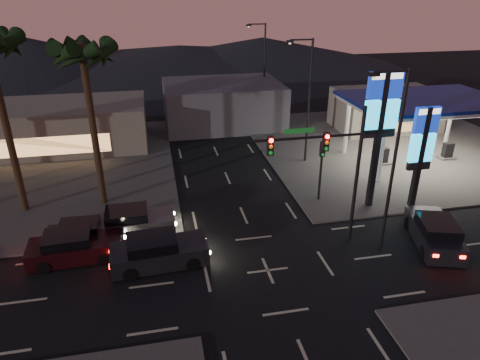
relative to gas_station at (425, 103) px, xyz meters
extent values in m
plane|color=black|center=(-16.00, -12.00, -5.08)|extent=(140.00, 140.00, 0.00)
cube|color=#47443F|center=(0.00, 4.00, -5.02)|extent=(24.00, 24.00, 0.12)
cube|color=#47443F|center=(-32.00, 4.00, -5.02)|extent=(24.00, 24.00, 0.12)
cylinder|color=silver|center=(-5.00, -3.00, -2.58)|extent=(0.36, 0.36, 5.00)
cylinder|color=silver|center=(-5.00, 3.00, -2.58)|extent=(0.36, 0.36, 5.00)
cylinder|color=silver|center=(5.00, 3.00, -2.58)|extent=(0.36, 0.36, 5.00)
cube|color=silver|center=(0.00, 0.00, 0.12)|extent=(12.00, 8.00, 0.50)
cube|color=white|center=(0.00, 0.00, -0.18)|extent=(11.60, 7.60, 0.06)
cube|color=navy|center=(0.00, 0.00, 0.27)|extent=(12.20, 8.20, 0.25)
cube|color=black|center=(-3.00, 0.00, -4.28)|extent=(0.80, 0.50, 1.40)
cube|color=black|center=(3.00, 0.00, -4.28)|extent=(0.80, 0.50, 1.40)
cube|color=#726B5B|center=(2.00, 9.00, -3.08)|extent=(10.00, 6.00, 4.00)
cube|color=black|center=(-7.50, -6.50, -0.58)|extent=(0.35, 0.35, 9.00)
cube|color=navy|center=(-7.50, -6.50, 3.12)|extent=(2.20, 0.30, 1.60)
cube|color=white|center=(-7.50, -6.50, 3.67)|extent=(1.98, 0.32, 0.35)
cube|color=#18B6EC|center=(-7.50, -6.50, 1.32)|extent=(2.20, 0.30, 1.80)
cube|color=black|center=(-7.50, -6.50, 0.12)|extent=(2.09, 0.28, 0.50)
cube|color=black|center=(-5.00, -7.50, -1.58)|extent=(0.35, 0.35, 7.00)
cube|color=navy|center=(-5.00, -7.50, 1.12)|extent=(1.60, 0.30, 1.60)
cube|color=white|center=(-5.00, -7.50, 1.67)|extent=(1.44, 0.32, 0.35)
cube|color=#18B6EC|center=(-5.00, -7.50, -0.68)|extent=(1.60, 0.30, 1.80)
cube|color=black|center=(-5.00, -7.50, -1.88)|extent=(1.52, 0.28, 0.50)
cylinder|color=black|center=(-10.50, -10.00, -1.08)|extent=(0.20, 0.20, 8.00)
cylinder|color=black|center=(-13.50, -10.00, 1.42)|extent=(6.00, 0.14, 0.14)
cube|color=#0C3F14|center=(-14.00, -10.00, 1.82)|extent=(1.60, 0.05, 0.25)
cube|color=black|center=(-12.50, -10.00, 1.12)|extent=(0.32, 0.25, 1.00)
sphere|color=#FF0C07|center=(-12.50, -10.15, 1.45)|extent=(0.22, 0.22, 0.22)
sphere|color=orange|center=(-12.50, -10.15, 1.12)|extent=(0.20, 0.20, 0.20)
sphere|color=#0CB226|center=(-12.50, -10.15, 0.79)|extent=(0.20, 0.20, 0.20)
cube|color=black|center=(-15.50, -10.00, 1.12)|extent=(0.32, 0.25, 1.00)
sphere|color=#FF0C07|center=(-15.50, -10.15, 1.45)|extent=(0.22, 0.22, 0.22)
sphere|color=orange|center=(-15.50, -10.15, 1.12)|extent=(0.20, 0.20, 0.20)
sphere|color=#0CB226|center=(-15.50, -10.15, 0.79)|extent=(0.20, 0.20, 0.20)
cylinder|color=black|center=(-10.50, -5.00, -3.08)|extent=(0.16, 0.16, 4.00)
cube|color=black|center=(-10.50, -5.00, -1.28)|extent=(0.32, 0.25, 1.00)
sphere|color=#FF0C07|center=(-10.50, -5.15, -0.95)|extent=(0.22, 0.22, 0.22)
sphere|color=orange|center=(-10.50, -5.15, -1.28)|extent=(0.20, 0.20, 0.20)
sphere|color=#0CB226|center=(-10.50, -5.15, -1.61)|extent=(0.20, 0.20, 0.20)
cylinder|color=black|center=(-9.00, -11.00, -0.08)|extent=(0.18, 0.18, 10.00)
cylinder|color=black|center=(-9.90, -11.00, 4.82)|extent=(1.80, 0.12, 0.12)
cube|color=black|center=(-10.80, -11.00, 4.72)|extent=(0.50, 0.25, 0.18)
sphere|color=#FFCC8C|center=(-10.80, -11.00, 4.60)|extent=(0.20, 0.20, 0.20)
cylinder|color=black|center=(-9.00, 2.00, -0.08)|extent=(0.18, 0.18, 10.00)
cylinder|color=black|center=(-9.90, 2.00, 4.82)|extent=(1.80, 0.12, 0.12)
cube|color=black|center=(-10.80, 2.00, 4.72)|extent=(0.50, 0.25, 0.18)
sphere|color=#FFCC8C|center=(-10.80, 2.00, 4.60)|extent=(0.20, 0.20, 0.20)
cylinder|color=black|center=(-9.00, 16.00, -0.08)|extent=(0.18, 0.18, 10.00)
cylinder|color=black|center=(-9.90, 16.00, 4.82)|extent=(1.80, 0.12, 0.12)
cube|color=black|center=(-10.80, 16.00, 4.72)|extent=(0.50, 0.25, 0.18)
sphere|color=#FFCC8C|center=(-10.80, 16.00, 4.60)|extent=(0.20, 0.20, 0.20)
cylinder|color=black|center=(-25.00, -2.50, 0.02)|extent=(0.44, 0.44, 10.20)
sphere|color=black|center=(-25.00, -2.50, 5.12)|extent=(0.90, 0.90, 0.90)
cone|color=black|center=(-23.70, -2.50, 4.82)|extent=(0.90, 2.74, 1.91)
cone|color=black|center=(-24.08, -1.58, 4.82)|extent=(2.57, 2.57, 1.91)
cone|color=black|center=(-25.00, -1.20, 4.82)|extent=(2.74, 0.90, 1.91)
cone|color=black|center=(-25.92, -1.58, 4.82)|extent=(2.57, 2.57, 1.91)
cone|color=black|center=(-26.30, -2.50, 4.82)|extent=(0.90, 2.74, 1.91)
cone|color=black|center=(-25.92, -3.42, 4.82)|extent=(2.57, 2.57, 1.91)
cone|color=black|center=(-25.00, -3.80, 4.82)|extent=(2.74, 0.90, 1.91)
cone|color=black|center=(-24.08, -3.42, 4.82)|extent=(2.57, 2.57, 1.91)
cylinder|color=black|center=(-30.00, -2.50, 0.32)|extent=(0.44, 0.44, 10.80)
cone|color=black|center=(-28.70, -2.50, 5.42)|extent=(0.90, 2.74, 1.91)
cone|color=black|center=(-29.08, -1.58, 5.42)|extent=(2.57, 2.57, 1.91)
cone|color=black|center=(-29.08, -3.42, 5.42)|extent=(2.57, 2.57, 1.91)
cube|color=#726B5B|center=(-30.00, 10.00, -3.08)|extent=(16.00, 8.00, 4.00)
cube|color=#4C4C51|center=(-14.00, 14.00, -2.88)|extent=(12.00, 9.00, 4.40)
cone|color=black|center=(-41.00, 48.00, -2.08)|extent=(40.00, 40.00, 6.00)
cone|color=black|center=(-1.00, 48.00, -2.58)|extent=(50.00, 50.00, 5.00)
cone|color=black|center=(-16.00, 48.00, -3.08)|extent=(60.00, 60.00, 4.00)
cube|color=black|center=(-21.50, -10.27, -4.45)|extent=(5.18, 2.48, 1.03)
cube|color=black|center=(-21.84, -10.29, -3.76)|extent=(2.65, 2.12, 0.74)
cylinder|color=black|center=(-19.97, -9.18, -4.71)|extent=(0.75, 0.33, 0.73)
cylinder|color=black|center=(-19.83, -11.12, -4.71)|extent=(0.75, 0.33, 0.73)
cylinder|color=black|center=(-23.17, -9.41, -4.71)|extent=(0.75, 0.33, 0.73)
cylinder|color=black|center=(-23.03, -11.35, -4.71)|extent=(0.75, 0.33, 0.73)
sphere|color=#FFF2BF|center=(-19.04, -9.40, -4.37)|extent=(0.25, 0.25, 0.25)
sphere|color=#FFF2BF|center=(-18.94, -10.77, -4.37)|extent=(0.25, 0.25, 0.25)
cube|color=#FF140A|center=(-24.06, -9.76, -4.28)|extent=(0.11, 0.29, 0.16)
cube|color=#FF140A|center=(-23.96, -11.13, -4.28)|extent=(0.11, 0.29, 0.16)
cube|color=black|center=(-25.94, -8.84, -4.48)|extent=(4.90, 2.26, 0.98)
cube|color=black|center=(-26.27, -8.86, -3.83)|extent=(2.49, 1.98, 0.71)
cylinder|color=black|center=(-24.47, -7.83, -4.73)|extent=(0.71, 0.30, 0.70)
cylinder|color=black|center=(-24.37, -9.69, -4.73)|extent=(0.71, 0.30, 0.70)
cylinder|color=black|center=(-27.52, -7.99, -4.73)|extent=(0.71, 0.30, 0.70)
cylinder|color=black|center=(-27.42, -9.84, -4.73)|extent=(0.71, 0.30, 0.70)
sphere|color=#FFF2BF|center=(-23.58, -8.06, -4.40)|extent=(0.24, 0.24, 0.24)
sphere|color=#FFF2BF|center=(-23.51, -9.37, -4.40)|extent=(0.24, 0.24, 0.24)
cube|color=#FF140A|center=(-28.38, -8.31, -4.32)|extent=(0.10, 0.28, 0.15)
cube|color=#FF140A|center=(-28.31, -9.62, -4.32)|extent=(0.10, 0.28, 0.15)
cube|color=#4D4D4F|center=(-22.92, -6.76, -4.48)|extent=(4.89, 2.14, 0.99)
cube|color=black|center=(-23.25, -6.77, -3.81)|extent=(2.46, 1.92, 0.72)
cylinder|color=black|center=(-21.40, -5.79, -4.73)|extent=(0.71, 0.28, 0.70)
cylinder|color=black|center=(-21.36, -7.66, -4.73)|extent=(0.71, 0.28, 0.70)
cylinder|color=black|center=(-24.48, -5.86, -4.73)|extent=(0.71, 0.28, 0.70)
cylinder|color=black|center=(-24.44, -7.73, -4.73)|extent=(0.71, 0.28, 0.70)
sphere|color=#FFF2BF|center=(-20.51, -6.05, -4.40)|extent=(0.24, 0.24, 0.24)
sphere|color=#FFF2BF|center=(-20.49, -7.37, -4.40)|extent=(0.24, 0.24, 0.24)
cube|color=#FF140A|center=(-25.36, -6.16, -4.31)|extent=(0.09, 0.28, 0.15)
cube|color=#FF140A|center=(-25.33, -7.48, -4.31)|extent=(0.09, 0.28, 0.15)
cube|color=black|center=(-25.56, -7.51, -4.54)|extent=(4.39, 1.93, 0.89)
cube|color=black|center=(-25.85, -7.50, -3.94)|extent=(2.21, 1.73, 0.64)
cylinder|color=black|center=(-24.15, -6.70, -4.76)|extent=(0.64, 0.25, 0.63)
cylinder|color=black|center=(-24.19, -8.38, -4.76)|extent=(0.64, 0.25, 0.63)
cylinder|color=black|center=(-26.92, -6.64, -4.76)|extent=(0.64, 0.25, 0.63)
cylinder|color=black|center=(-26.96, -8.32, -4.76)|extent=(0.64, 0.25, 0.63)
sphere|color=#FFF2BF|center=(-23.37, -6.97, -4.47)|extent=(0.22, 0.22, 0.22)
sphere|color=#FFF2BF|center=(-23.40, -8.15, -4.47)|extent=(0.22, 0.22, 0.22)
cube|color=#FF140A|center=(-27.72, -6.87, -4.39)|extent=(0.08, 0.25, 0.14)
cube|color=#FF140A|center=(-27.75, -8.05, -4.39)|extent=(0.08, 0.25, 0.14)
cube|color=black|center=(-6.00, -11.40, -4.46)|extent=(3.44, 5.34, 1.01)
cube|color=black|center=(-6.10, -11.72, -3.79)|extent=(2.56, 2.93, 0.73)
cylinder|color=black|center=(-6.45, -9.61, -4.72)|extent=(0.47, 0.77, 0.72)
cylinder|color=black|center=(-4.62, -10.17, -4.72)|extent=(0.47, 0.77, 0.72)
cylinder|color=black|center=(-7.38, -12.63, -4.72)|extent=(0.47, 0.77, 0.72)
cylinder|color=black|center=(-5.55, -13.19, -4.72)|extent=(0.47, 0.77, 0.72)
cube|color=#FF140A|center=(-7.37, -13.57, -4.29)|extent=(0.30, 0.17, 0.16)
cube|color=#FF140A|center=(-6.08, -13.96, -4.29)|extent=(0.30, 0.17, 0.16)
camera|label=1|loc=(-21.13, -29.72, 8.60)|focal=32.00mm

